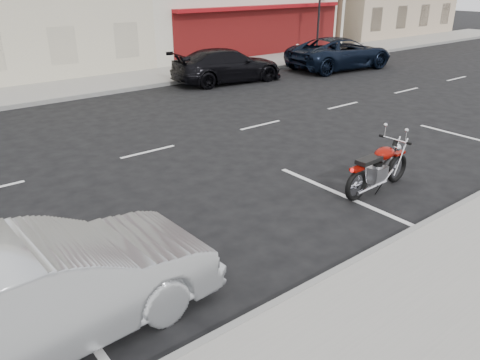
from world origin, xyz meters
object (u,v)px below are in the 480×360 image
object	(u,v)px
sedan_silver	(42,292)
suv_far	(340,53)
traffic_light	(320,11)
fire_hydrant	(297,50)
motorcycle	(398,161)
car_far	(227,65)

from	to	relation	value
sedan_silver	suv_far	size ratio (longest dim) A/B	0.81
traffic_light	fire_hydrant	world-z (taller)	traffic_light
traffic_light	suv_far	size ratio (longest dim) A/B	0.67
fire_hydrant	motorcycle	world-z (taller)	motorcycle
motorcycle	suv_far	world-z (taller)	suv_far
fire_hydrant	traffic_light	bearing A→B (deg)	-6.36
motorcycle	suv_far	xyz separation A→B (m)	(10.10, 10.40, 0.29)
fire_hydrant	motorcycle	xyz separation A→B (m)	(-10.46, -13.83, -0.03)
fire_hydrant	sedan_silver	distance (m)	23.19
fire_hydrant	motorcycle	size ratio (longest dim) A/B	0.33
sedan_silver	suv_far	bearing A→B (deg)	-61.99
fire_hydrant	car_far	size ratio (longest dim) A/B	0.14
motorcycle	sedan_silver	xyz separation A→B (m)	(-7.93, -0.29, 0.26)
traffic_light	suv_far	world-z (taller)	traffic_light
car_far	traffic_light	bearing A→B (deg)	-66.98
motorcycle	suv_far	bearing A→B (deg)	43.77
traffic_light	motorcycle	distance (m)	18.28
fire_hydrant	motorcycle	bearing A→B (deg)	-127.10
motorcycle	car_far	distance (m)	11.88
fire_hydrant	suv_far	distance (m)	3.47
traffic_light	car_far	xyz separation A→B (m)	(-8.34, -2.36, -1.82)
suv_far	car_far	size ratio (longest dim) A/B	1.12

